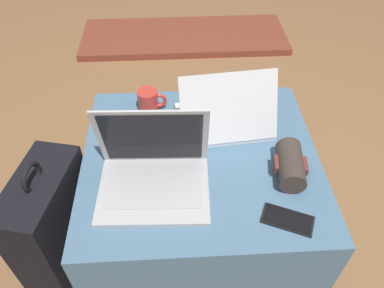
{
  "coord_description": "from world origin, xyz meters",
  "views": [
    {
      "loc": [
        -0.08,
        -0.87,
        1.34
      ],
      "look_at": [
        -0.03,
        -0.02,
        0.48
      ],
      "focal_mm": 35.0,
      "sensor_mm": 36.0,
      "label": 1
    }
  ],
  "objects_px": {
    "laptop_near": "(153,172)",
    "laptop_far": "(225,117)",
    "cell_phone": "(288,219)",
    "backpack": "(50,222)",
    "coffee_mug": "(149,101)",
    "wrist_brace": "(290,165)"
  },
  "relations": [
    {
      "from": "laptop_far",
      "to": "cell_phone",
      "type": "xyz_separation_m",
      "value": [
        0.14,
        -0.42,
        -0.05
      ]
    },
    {
      "from": "laptop_near",
      "to": "backpack",
      "type": "height_order",
      "value": "laptop_near"
    },
    {
      "from": "laptop_near",
      "to": "laptop_far",
      "type": "xyz_separation_m",
      "value": [
        0.25,
        0.25,
        -0.01
      ]
    },
    {
      "from": "laptop_far",
      "to": "cell_phone",
      "type": "distance_m",
      "value": 0.44
    },
    {
      "from": "cell_phone",
      "to": "backpack",
      "type": "height_order",
      "value": "backpack"
    },
    {
      "from": "laptop_near",
      "to": "backpack",
      "type": "xyz_separation_m",
      "value": [
        -0.38,
        0.01,
        -0.25
      ]
    },
    {
      "from": "backpack",
      "to": "wrist_brace",
      "type": "height_order",
      "value": "backpack"
    },
    {
      "from": "backpack",
      "to": "coffee_mug",
      "type": "relative_size",
      "value": 4.55
    },
    {
      "from": "coffee_mug",
      "to": "wrist_brace",
      "type": "bearing_deg",
      "value": -37.42
    },
    {
      "from": "cell_phone",
      "to": "backpack",
      "type": "distance_m",
      "value": 0.82
    },
    {
      "from": "wrist_brace",
      "to": "coffee_mug",
      "type": "bearing_deg",
      "value": 142.58
    },
    {
      "from": "cell_phone",
      "to": "laptop_near",
      "type": "bearing_deg",
      "value": -88.44
    },
    {
      "from": "laptop_far",
      "to": "coffee_mug",
      "type": "xyz_separation_m",
      "value": [
        -0.28,
        0.12,
        -0.01
      ]
    },
    {
      "from": "laptop_far",
      "to": "backpack",
      "type": "distance_m",
      "value": 0.73
    },
    {
      "from": "coffee_mug",
      "to": "cell_phone",
      "type": "bearing_deg",
      "value": -51.95
    },
    {
      "from": "cell_phone",
      "to": "coffee_mug",
      "type": "bearing_deg",
      "value": -118.01
    },
    {
      "from": "laptop_far",
      "to": "coffee_mug",
      "type": "height_order",
      "value": "laptop_far"
    },
    {
      "from": "cell_phone",
      "to": "wrist_brace",
      "type": "bearing_deg",
      "value": -170.16
    },
    {
      "from": "laptop_near",
      "to": "laptop_far",
      "type": "distance_m",
      "value": 0.36
    },
    {
      "from": "coffee_mug",
      "to": "laptop_near",
      "type": "bearing_deg",
      "value": -86.33
    },
    {
      "from": "laptop_far",
      "to": "cell_phone",
      "type": "relative_size",
      "value": 2.17
    },
    {
      "from": "backpack",
      "to": "wrist_brace",
      "type": "relative_size",
      "value": 2.78
    }
  ]
}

